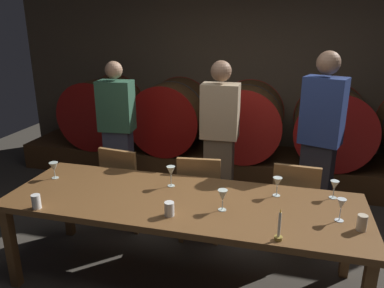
# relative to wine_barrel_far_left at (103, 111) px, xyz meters

# --- Properties ---
(ground_plane) EXTENTS (9.16, 9.16, 0.00)m
(ground_plane) POSITION_rel_wine_barrel_far_left_xyz_m (2.08, -2.22, -0.82)
(ground_plane) COLOR #3F3A33
(back_wall) EXTENTS (7.05, 0.24, 2.82)m
(back_wall) POSITION_rel_wine_barrel_far_left_xyz_m (2.08, 0.55, 0.58)
(back_wall) COLOR brown
(back_wall) RESTS_ON ground
(barrel_shelf) EXTENTS (6.34, 0.90, 0.36)m
(barrel_shelf) POSITION_rel_wine_barrel_far_left_xyz_m (2.08, 0.00, -0.64)
(barrel_shelf) COLOR #4C2D16
(barrel_shelf) RESTS_ON ground
(wine_barrel_far_left) EXTENTS (0.94, 0.92, 0.94)m
(wine_barrel_far_left) POSITION_rel_wine_barrel_far_left_xyz_m (0.00, 0.00, 0.00)
(wine_barrel_far_left) COLOR #513319
(wine_barrel_far_left) RESTS_ON barrel_shelf
(wine_barrel_left) EXTENTS (0.94, 0.92, 0.94)m
(wine_barrel_left) POSITION_rel_wine_barrel_far_left_xyz_m (1.04, 0.00, 0.00)
(wine_barrel_left) COLOR #513319
(wine_barrel_left) RESTS_ON barrel_shelf
(wine_barrel_center) EXTENTS (0.94, 0.92, 0.94)m
(wine_barrel_center) POSITION_rel_wine_barrel_far_left_xyz_m (2.07, 0.00, 0.00)
(wine_barrel_center) COLOR brown
(wine_barrel_center) RESTS_ON barrel_shelf
(wine_barrel_right) EXTENTS (0.94, 0.92, 0.94)m
(wine_barrel_right) POSITION_rel_wine_barrel_far_left_xyz_m (3.14, 0.00, 0.00)
(wine_barrel_right) COLOR brown
(wine_barrel_right) RESTS_ON barrel_shelf
(dining_table) EXTENTS (2.76, 0.92, 0.75)m
(dining_table) POSITION_rel_wine_barrel_far_left_xyz_m (1.85, -2.29, -0.14)
(dining_table) COLOR brown
(dining_table) RESTS_ON ground
(chair_left) EXTENTS (0.45, 0.45, 0.88)m
(chair_left) POSITION_rel_wine_barrel_far_left_xyz_m (1.03, -1.59, -0.33)
(chair_left) COLOR olive
(chair_left) RESTS_ON ground
(chair_center) EXTENTS (0.45, 0.45, 0.88)m
(chair_center) POSITION_rel_wine_barrel_far_left_xyz_m (1.83, -1.62, -0.33)
(chair_center) COLOR olive
(chair_center) RESTS_ON ground
(chair_right) EXTENTS (0.42, 0.42, 0.88)m
(chair_right) POSITION_rel_wine_barrel_far_left_xyz_m (2.71, -1.58, -0.33)
(chair_right) COLOR olive
(chair_right) RESTS_ON ground
(guest_left) EXTENTS (0.40, 0.27, 1.65)m
(guest_left) POSITION_rel_wine_barrel_far_left_xyz_m (0.73, -1.06, 0.02)
(guest_left) COLOR #33384C
(guest_left) RESTS_ON ground
(guest_center) EXTENTS (0.38, 0.25, 1.70)m
(guest_center) POSITION_rel_wine_barrel_far_left_xyz_m (1.92, -1.12, 0.05)
(guest_center) COLOR brown
(guest_center) RESTS_ON ground
(guest_right) EXTENTS (0.44, 0.35, 1.81)m
(guest_right) POSITION_rel_wine_barrel_far_left_xyz_m (2.91, -1.13, 0.11)
(guest_right) COLOR black
(guest_right) RESTS_ON ground
(candle_center) EXTENTS (0.05, 0.05, 0.22)m
(candle_center) POSITION_rel_wine_barrel_far_left_xyz_m (2.59, -2.68, -0.01)
(candle_center) COLOR olive
(candle_center) RESTS_ON dining_table
(wine_glass_far_left) EXTENTS (0.08, 0.08, 0.15)m
(wine_glass_far_left) POSITION_rel_wine_barrel_far_left_xyz_m (0.65, -2.17, 0.03)
(wine_glass_far_left) COLOR silver
(wine_glass_far_left) RESTS_ON dining_table
(wine_glass_left) EXTENTS (0.07, 0.07, 0.18)m
(wine_glass_left) POSITION_rel_wine_barrel_far_left_xyz_m (1.69, -2.07, 0.05)
(wine_glass_left) COLOR silver
(wine_glass_left) RESTS_ON dining_table
(wine_glass_center_left) EXTENTS (0.07, 0.07, 0.16)m
(wine_glass_center_left) POSITION_rel_wine_barrel_far_left_xyz_m (2.18, -2.38, 0.04)
(wine_glass_center_left) COLOR silver
(wine_glass_center_left) RESTS_ON dining_table
(wine_glass_center_right) EXTENTS (0.07, 0.07, 0.15)m
(wine_glass_center_right) POSITION_rel_wine_barrel_far_left_xyz_m (2.55, -2.03, 0.04)
(wine_glass_center_right) COLOR silver
(wine_glass_center_right) RESTS_ON dining_table
(wine_glass_right) EXTENTS (0.07, 0.07, 0.14)m
(wine_glass_right) POSITION_rel_wine_barrel_far_left_xyz_m (2.98, -1.96, 0.03)
(wine_glass_right) COLOR silver
(wine_glass_right) RESTS_ON dining_table
(wine_glass_far_right) EXTENTS (0.06, 0.06, 0.17)m
(wine_glass_far_right) POSITION_rel_wine_barrel_far_left_xyz_m (2.99, -2.32, 0.05)
(wine_glass_far_right) COLOR white
(wine_glass_far_right) RESTS_ON dining_table
(cup_left) EXTENTS (0.07, 0.07, 0.11)m
(cup_left) POSITION_rel_wine_barrel_far_left_xyz_m (0.85, -2.69, -0.02)
(cup_left) COLOR white
(cup_left) RESTS_ON dining_table
(cup_center) EXTENTS (0.07, 0.07, 0.10)m
(cup_center) POSITION_rel_wine_barrel_far_left_xyz_m (1.83, -2.55, -0.02)
(cup_center) COLOR white
(cup_center) RESTS_ON dining_table
(cup_right) EXTENTS (0.06, 0.06, 0.11)m
(cup_right) POSITION_rel_wine_barrel_far_left_xyz_m (3.11, -2.42, -0.02)
(cup_right) COLOR beige
(cup_right) RESTS_ON dining_table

